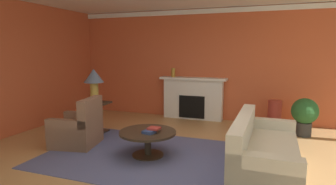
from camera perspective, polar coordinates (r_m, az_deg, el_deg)
name	(u,v)px	position (r m, az deg, el deg)	size (l,w,h in m)	color
ground_plane	(168,162)	(4.81, 0.06, -14.04)	(9.68, 9.68, 0.00)	tan
wall_fireplace	(210,65)	(7.63, 8.48, 5.62)	(8.04, 0.12, 2.94)	#C65633
wall_window	(7,68)	(6.94, -29.92, 4.29)	(0.12, 7.06, 2.94)	#C65633
crown_moulding	(210,11)	(7.61, 8.60, 16.10)	(8.04, 0.08, 0.12)	white
area_rug	(148,155)	(5.10, -4.12, -12.69)	(3.60, 2.47, 0.01)	#4C517A
fireplace	(193,99)	(7.62, 5.10, -1.38)	(1.80, 0.35, 1.13)	white
sofa	(263,154)	(4.59, 18.74, -11.70)	(0.95, 2.12, 0.85)	beige
armchair_near_window	(78,130)	(5.79, -17.86, -7.32)	(0.93, 0.93, 0.95)	brown
coffee_table	(148,138)	(4.99, -4.16, -9.16)	(1.00, 1.00, 0.45)	#2D2319
side_table	(95,115)	(6.53, -14.59, -4.55)	(0.56, 0.56, 0.70)	#2D2319
table_lamp	(94,79)	(6.40, -14.87, 2.66)	(0.44, 0.44, 0.75)	#B28E38
vase_tall_corner	(274,115)	(7.13, 20.88, -4.23)	(0.31, 0.31, 0.68)	#9E3328
vase_mantel_left	(173,73)	(7.64, 1.08, 4.09)	(0.11, 0.11, 0.24)	#B7892D
book_red_cover	(149,132)	(4.83, -3.89, -8.01)	(0.18, 0.18, 0.05)	navy
book_art_folio	(154,128)	(4.88, -2.88, -7.32)	(0.19, 0.18, 0.03)	maroon
potted_plant	(305,114)	(6.76, 26.09, -3.91)	(0.56, 0.56, 0.83)	#333333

